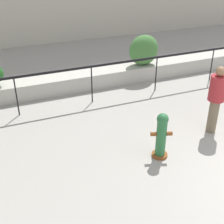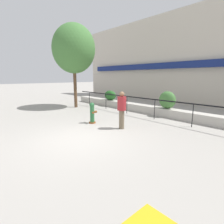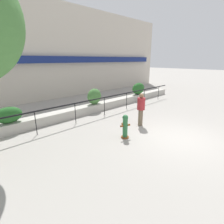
% 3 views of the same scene
% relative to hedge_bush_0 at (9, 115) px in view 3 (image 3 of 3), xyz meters
% --- Properties ---
extents(ground_plane, '(120.00, 120.00, 0.00)m').
position_rel_hedge_bush_0_xyz_m(ground_plane, '(5.06, -6.00, -0.88)').
color(ground_plane, '#9E9991').
extents(building_facade, '(30.00, 1.36, 8.00)m').
position_rel_hedge_bush_0_xyz_m(building_facade, '(5.06, 5.98, 3.10)').
color(building_facade, beige).
rests_on(building_facade, ground).
extents(planter_wall_low, '(18.00, 0.70, 0.50)m').
position_rel_hedge_bush_0_xyz_m(planter_wall_low, '(5.06, 0.00, -0.63)').
color(planter_wall_low, '#B7B2A8').
rests_on(planter_wall_low, ground).
extents(fence_railing_segment, '(15.00, 0.05, 1.15)m').
position_rel_hedge_bush_0_xyz_m(fence_railing_segment, '(5.06, -1.10, 0.13)').
color(fence_railing_segment, black).
rests_on(fence_railing_segment, ground).
extents(hedge_bush_0, '(1.21, 0.61, 0.77)m').
position_rel_hedge_bush_0_xyz_m(hedge_bush_0, '(0.00, 0.00, 0.00)').
color(hedge_bush_0, '#235B23').
rests_on(hedge_bush_0, planter_wall_low).
extents(hedge_bush_1, '(1.04, 0.67, 1.03)m').
position_rel_hedge_bush_0_xyz_m(hedge_bush_1, '(5.18, 0.00, 0.13)').
color(hedge_bush_1, '#427538').
rests_on(hedge_bush_1, planter_wall_low).
extents(hedge_bush_2, '(1.49, 0.61, 0.97)m').
position_rel_hedge_bush_0_xyz_m(hedge_bush_2, '(10.03, 0.00, 0.10)').
color(hedge_bush_2, '#235B23').
rests_on(hedge_bush_2, planter_wall_low).
extents(fire_hydrant, '(0.48, 0.48, 1.08)m').
position_rel_hedge_bush_0_xyz_m(fire_hydrant, '(3.42, -4.23, -0.33)').
color(fire_hydrant, brown).
rests_on(fire_hydrant, ground).
extents(pedestrian, '(0.53, 0.53, 1.73)m').
position_rel_hedge_bush_0_xyz_m(pedestrian, '(5.15, -3.81, 0.10)').
color(pedestrian, brown).
rests_on(pedestrian, ground).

